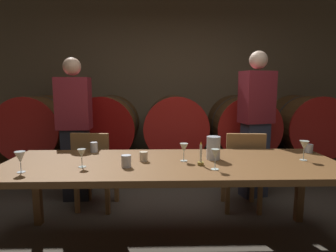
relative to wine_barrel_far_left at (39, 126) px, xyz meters
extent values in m
cube|color=brown|center=(1.97, 0.55, 0.59)|extent=(6.76, 0.24, 2.76)
cube|color=brown|center=(1.97, 0.00, -0.61)|extent=(6.08, 0.90, 0.35)
cylinder|color=brown|center=(0.00, 0.00, 0.00)|extent=(0.87, 0.87, 0.87)
cylinder|color=#B21C16|center=(0.00, -0.45, 0.00)|extent=(0.89, 0.03, 0.89)
cylinder|color=#B21C16|center=(0.00, 0.45, 0.00)|extent=(0.89, 0.03, 0.89)
cylinder|color=#2D2D33|center=(0.00, 0.00, 0.00)|extent=(0.88, 0.04, 0.88)
cylinder|color=brown|center=(1.00, 0.00, 0.00)|extent=(0.87, 0.87, 0.87)
cylinder|color=maroon|center=(1.00, -0.45, 0.00)|extent=(0.89, 0.03, 0.89)
cylinder|color=maroon|center=(1.00, 0.45, 0.00)|extent=(0.89, 0.03, 0.89)
cylinder|color=#2D2D33|center=(1.00, 0.00, 0.00)|extent=(0.88, 0.04, 0.88)
cylinder|color=brown|center=(1.99, 0.00, 0.00)|extent=(0.87, 0.87, 0.87)
cylinder|color=#B21C16|center=(1.99, -0.45, 0.00)|extent=(0.89, 0.03, 0.89)
cylinder|color=#B21C16|center=(1.99, 0.45, 0.00)|extent=(0.89, 0.03, 0.89)
cylinder|color=#2D2D33|center=(1.99, 0.00, 0.00)|extent=(0.88, 0.04, 0.88)
cylinder|color=#513319|center=(2.98, 0.00, 0.00)|extent=(0.87, 0.87, 0.87)
cylinder|color=#B21C16|center=(2.98, -0.45, 0.00)|extent=(0.89, 0.03, 0.89)
cylinder|color=#B21C16|center=(2.98, 0.45, 0.00)|extent=(0.89, 0.03, 0.89)
cylinder|color=#2D2D33|center=(2.98, 0.00, 0.00)|extent=(0.88, 0.04, 0.88)
cylinder|color=brown|center=(3.95, 0.00, 0.00)|extent=(0.87, 0.87, 0.87)
cylinder|color=#B21C16|center=(3.95, -0.45, 0.00)|extent=(0.89, 0.03, 0.89)
cylinder|color=#B21C16|center=(3.95, 0.45, 0.00)|extent=(0.89, 0.03, 0.89)
cylinder|color=#2D2D33|center=(3.95, 0.00, 0.00)|extent=(0.88, 0.04, 0.88)
cube|color=brown|center=(1.87, -1.87, -0.07)|extent=(2.78, 0.94, 0.05)
cube|color=brown|center=(0.56, -1.46, -0.44)|extent=(0.07, 0.07, 0.69)
cube|color=brown|center=(3.18, -1.46, -0.44)|extent=(0.07, 0.07, 0.69)
cube|color=olive|center=(1.06, -1.06, -0.35)|extent=(0.45, 0.45, 0.04)
cube|color=olive|center=(1.04, -1.24, -0.12)|extent=(0.40, 0.09, 0.42)
cube|color=olive|center=(1.25, -0.91, -0.58)|extent=(0.05, 0.05, 0.42)
cube|color=olive|center=(0.92, -0.87, -0.58)|extent=(0.05, 0.05, 0.42)
cube|color=olive|center=(1.21, -1.25, -0.58)|extent=(0.05, 0.05, 0.42)
cube|color=olive|center=(0.87, -1.21, -0.58)|extent=(0.05, 0.05, 0.42)
cube|color=olive|center=(2.68, -1.12, -0.35)|extent=(0.43, 0.43, 0.04)
cube|color=olive|center=(2.66, -1.30, -0.12)|extent=(0.40, 0.07, 0.42)
cube|color=olive|center=(2.86, -0.97, -0.58)|extent=(0.05, 0.05, 0.42)
cube|color=olive|center=(2.52, -0.94, -0.58)|extent=(0.05, 0.05, 0.42)
cube|color=olive|center=(2.83, -1.31, -0.58)|extent=(0.05, 0.05, 0.42)
cube|color=olive|center=(2.49, -1.28, -0.58)|extent=(0.05, 0.05, 0.42)
cube|color=black|center=(0.76, -0.82, -0.35)|extent=(0.31, 0.21, 0.86)
cube|color=maroon|center=(0.76, -0.82, 0.38)|extent=(0.39, 0.25, 0.60)
sphere|color=#D8A884|center=(0.76, -0.82, 0.80)|extent=(0.20, 0.20, 0.20)
cube|color=#33384C|center=(2.94, -0.78, -0.32)|extent=(0.34, 0.27, 0.92)
cube|color=maroon|center=(2.94, -0.78, 0.45)|extent=(0.43, 0.33, 0.62)
sphere|color=beige|center=(2.94, -0.78, 0.88)|extent=(0.21, 0.21, 0.21)
cylinder|color=olive|center=(2.10, -1.97, -0.03)|extent=(0.05, 0.05, 0.02)
cylinder|color=#EDE5CC|center=(2.10, -1.97, 0.05)|extent=(0.02, 0.02, 0.14)
cone|color=yellow|center=(2.10, -1.97, 0.13)|extent=(0.01, 0.01, 0.02)
cylinder|color=silver|center=(2.23, -1.78, 0.05)|extent=(0.12, 0.12, 0.20)
cylinder|color=white|center=(0.76, -2.12, -0.04)|extent=(0.06, 0.06, 0.00)
cylinder|color=white|center=(0.76, -2.12, -0.01)|extent=(0.01, 0.01, 0.07)
cone|color=white|center=(0.76, -2.12, 0.07)|extent=(0.08, 0.08, 0.08)
cylinder|color=silver|center=(1.17, -2.00, -0.04)|extent=(0.06, 0.06, 0.00)
cylinder|color=silver|center=(1.17, -2.00, -0.01)|extent=(0.01, 0.01, 0.07)
cone|color=silver|center=(1.17, -2.00, 0.06)|extent=(0.07, 0.07, 0.07)
cylinder|color=silver|center=(1.97, -1.84, -0.04)|extent=(0.06, 0.06, 0.00)
cylinder|color=silver|center=(1.97, -1.84, -0.01)|extent=(0.01, 0.01, 0.07)
cone|color=silver|center=(1.97, -1.84, 0.07)|extent=(0.07, 0.07, 0.07)
cylinder|color=silver|center=(2.19, -2.09, -0.04)|extent=(0.06, 0.06, 0.00)
cylinder|color=silver|center=(2.19, -2.09, 0.00)|extent=(0.01, 0.01, 0.08)
cone|color=silver|center=(2.19, -2.09, 0.07)|extent=(0.06, 0.06, 0.07)
cylinder|color=silver|center=(2.99, -1.84, -0.04)|extent=(0.06, 0.06, 0.00)
cylinder|color=silver|center=(2.99, -1.84, 0.00)|extent=(0.01, 0.01, 0.09)
cone|color=silver|center=(2.99, -1.84, 0.08)|extent=(0.08, 0.08, 0.07)
cylinder|color=silver|center=(1.14, -1.49, 0.00)|extent=(0.07, 0.07, 0.10)
cylinder|color=silver|center=(1.51, -2.01, 0.00)|extent=(0.08, 0.08, 0.09)
cylinder|color=beige|center=(1.64, -1.83, -0.01)|extent=(0.07, 0.07, 0.08)
cylinder|color=silver|center=(3.19, -1.56, -0.01)|extent=(0.07, 0.07, 0.08)
camera|label=1|loc=(1.78, -4.14, 0.58)|focal=30.14mm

